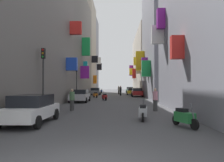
# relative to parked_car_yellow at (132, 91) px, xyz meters

# --- Properties ---
(ground_plane) EXTENTS (140.00, 140.00, 0.00)m
(ground_plane) POSITION_rel_parked_car_yellow_xyz_m (-3.52, -9.90, -0.73)
(ground_plane) COLOR #424244
(building_left_mid_a) EXTENTS (7.32, 18.63, 17.71)m
(building_left_mid_a) POSITION_rel_parked_car_yellow_xyz_m (-11.52, -6.67, 8.12)
(building_left_mid_a) COLOR slate
(building_left_mid_a) RESTS_ON ground
(building_left_mid_b) EXTENTS (7.32, 10.08, 21.36)m
(building_left_mid_b) POSITION_rel_parked_car_yellow_xyz_m (-11.52, 7.68, 9.94)
(building_left_mid_b) COLOR #9E9384
(building_left_mid_b) RESTS_ON ground
(building_left_mid_c) EXTENTS (7.28, 7.37, 19.99)m
(building_left_mid_c) POSITION_rel_parked_car_yellow_xyz_m (-11.51, 16.41, 9.26)
(building_left_mid_c) COLOR gray
(building_left_mid_c) RESTS_ON ground
(building_right_mid_b) EXTENTS (7.37, 13.16, 21.72)m
(building_right_mid_b) POSITION_rel_parked_car_yellow_xyz_m (4.46, -12.21, 10.11)
(building_right_mid_b) COLOR gray
(building_right_mid_b) RESTS_ON ground
(building_right_far) EXTENTS (7.28, 23.99, 14.06)m
(building_right_far) POSITION_rel_parked_car_yellow_xyz_m (4.47, 8.10, 6.30)
(building_right_far) COLOR #B2A899
(building_right_far) RESTS_ON ground
(parked_car_yellow) EXTENTS (2.01, 4.01, 1.38)m
(parked_car_yellow) POSITION_rel_parked_car_yellow_xyz_m (0.00, 0.00, 0.00)
(parked_car_yellow) COLOR gold
(parked_car_yellow) RESTS_ON ground
(parked_car_grey) EXTENTS (2.02, 4.43, 1.41)m
(parked_car_grey) POSITION_rel_parked_car_yellow_xyz_m (-7.28, -0.89, 0.02)
(parked_car_grey) COLOR slate
(parked_car_grey) RESTS_ON ground
(parked_car_red) EXTENTS (1.88, 3.93, 1.44)m
(parked_car_red) POSITION_rel_parked_car_yellow_xyz_m (0.44, -7.10, 0.03)
(parked_car_red) COLOR #B21E1E
(parked_car_red) RESTS_ON ground
(parked_car_silver) EXTENTS (2.02, 4.17, 1.42)m
(parked_car_silver) POSITION_rel_parked_car_yellow_xyz_m (-7.13, -19.43, 0.02)
(parked_car_silver) COLOR #B7B7BC
(parked_car_silver) RESTS_ON ground
(parked_car_white) EXTENTS (1.96, 4.27, 1.44)m
(parked_car_white) POSITION_rel_parked_car_yellow_xyz_m (-7.14, -33.63, 0.02)
(parked_car_white) COLOR white
(parked_car_white) RESTS_ON ground
(parked_car_green) EXTENTS (1.97, 4.17, 1.46)m
(parked_car_green) POSITION_rel_parked_car_yellow_xyz_m (0.28, 13.61, 0.03)
(parked_car_green) COLOR #236638
(parked_car_green) RESTS_ON ground
(scooter_green) EXTENTS (0.79, 1.71, 1.13)m
(scooter_green) POSITION_rel_parked_car_yellow_xyz_m (0.30, -34.47, -0.27)
(scooter_green) COLOR #287F3D
(scooter_green) RESTS_ON ground
(scooter_black) EXTENTS (0.48, 1.94, 1.13)m
(scooter_black) POSITION_rel_parked_car_yellow_xyz_m (-7.14, 4.05, -0.27)
(scooter_black) COLOR black
(scooter_black) RESTS_ON ground
(scooter_orange) EXTENTS (0.86, 1.84, 1.13)m
(scooter_orange) POSITION_rel_parked_car_yellow_xyz_m (-6.28, -10.59, -0.27)
(scooter_orange) COLOR orange
(scooter_orange) RESTS_ON ground
(scooter_red) EXTENTS (0.76, 1.84, 1.13)m
(scooter_red) POSITION_rel_parked_car_yellow_xyz_m (-4.50, -16.27, -0.27)
(scooter_red) COLOR red
(scooter_red) RESTS_ON ground
(scooter_blue) EXTENTS (0.45, 1.78, 1.13)m
(scooter_blue) POSITION_rel_parked_car_yellow_xyz_m (-6.95, 10.81, -0.27)
(scooter_blue) COLOR #2D4CAD
(scooter_blue) RESTS_ON ground
(scooter_silver) EXTENTS (0.59, 1.90, 1.13)m
(scooter_silver) POSITION_rel_parked_car_yellow_xyz_m (-1.35, -32.38, -0.27)
(scooter_silver) COLOR #ADADB2
(scooter_silver) RESTS_ON ground
(pedestrian_crossing) EXTENTS (0.53, 0.53, 1.70)m
(pedestrian_crossing) POSITION_rel_parked_car_yellow_xyz_m (0.04, -28.05, 0.11)
(pedestrian_crossing) COLOR #3D3D3D
(pedestrian_crossing) RESTS_ON ground
(pedestrian_near_left) EXTENTS (0.48, 0.48, 1.64)m
(pedestrian_near_left) POSITION_rel_parked_car_yellow_xyz_m (-6.25, -27.95, 0.09)
(pedestrian_near_left) COLOR #373737
(pedestrian_near_left) RESTS_ON ground
(pedestrian_near_right) EXTENTS (0.49, 0.49, 1.80)m
(pedestrian_near_right) POSITION_rel_parked_car_yellow_xyz_m (-2.29, -2.95, 0.17)
(pedestrian_near_right) COLOR black
(pedestrian_near_right) RESTS_ON ground
(pedestrian_mid_street) EXTENTS (0.52, 0.52, 1.80)m
(pedestrian_mid_street) POSITION_rel_parked_car_yellow_xyz_m (-2.63, 2.00, 0.17)
(pedestrian_mid_street) COLOR #2F2F2F
(pedestrian_mid_street) RESTS_ON ground
(traffic_light_near_corner) EXTENTS (0.26, 0.34, 4.59)m
(traffic_light_near_corner) POSITION_rel_parked_car_yellow_xyz_m (-8.13, -28.96, 2.38)
(traffic_light_near_corner) COLOR #2D2D2D
(traffic_light_near_corner) RESTS_ON ground
(traffic_light_far_corner) EXTENTS (0.26, 0.34, 4.49)m
(traffic_light_far_corner) POSITION_rel_parked_car_yellow_xyz_m (-8.14, -16.13, 2.31)
(traffic_light_far_corner) COLOR #2D2D2D
(traffic_light_far_corner) RESTS_ON ground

